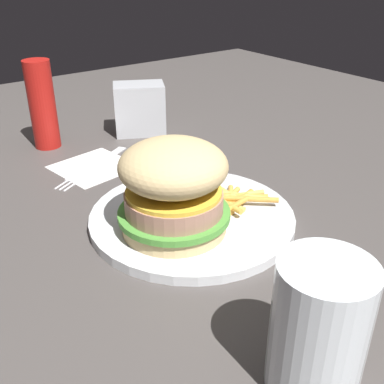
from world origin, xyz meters
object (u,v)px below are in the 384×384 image
Objects in this scene: fries_pile at (233,199)px; drink_glass at (317,336)px; ketchup_bottle at (42,105)px; plate at (192,217)px; fork at (93,165)px; napkin_dispenser at (140,109)px; napkin at (94,167)px; sandwich at (174,187)px.

drink_glass reaches higher than fries_pile.
ketchup_bottle is at bearing 17.18° from fries_pile.
plate is 0.06m from fries_pile.
napkin_dispenser is (0.09, -0.14, 0.04)m from fork.
fork is (-0.00, 0.00, 0.00)m from napkin.
fork is (0.23, 0.09, -0.01)m from fries_pile.
napkin_dispenser is (0.09, -0.14, 0.04)m from napkin.
ketchup_bottle is at bearing -1.76° from drink_glass.
ketchup_bottle is (0.04, 0.16, 0.03)m from napkin_dispenser.
napkin is (0.24, -0.01, -0.07)m from sandwich.
napkin is 0.97× the size of drink_glass.
napkin is (0.22, 0.03, -0.01)m from plate.
sandwich is 0.25m from fork.
drink_glass is at bearing 174.81° from napkin.
fries_pile is 0.25m from fork.
drink_glass is 0.60m from ketchup_bottle.
drink_glass is 0.76× the size of ketchup_bottle.
drink_glass is (-0.24, 0.13, 0.03)m from fries_pile.
plate is at bearing -67.11° from sandwich.
fries_pile is 0.99× the size of napkin.
napkin_dispenser is 0.62× the size of ketchup_bottle.
sandwich is 0.24m from drink_glass.
drink_glass is at bearing 174.97° from fork.
sandwich is 0.11m from fries_pile.
fries_pile is (0.01, -0.10, -0.05)m from sandwich.
sandwich is (-0.02, 0.04, 0.06)m from plate.
fork is 1.07× the size of ketchup_bottle.
napkin_dispenser reaches higher than fries_pile.
napkin is 0.00m from fork.
plate is 0.26m from drink_glass.
napkin is at bearing -119.64° from napkin_dispenser.
napkin_dispenser is 0.17m from ketchup_bottle.
plate is 1.61× the size of fork.
plate is at bearing -172.83° from fork.
plate is 2.79× the size of napkin_dispenser.
drink_glass is at bearing 178.24° from ketchup_bottle.
napkin is 0.17m from napkin_dispenser.
ketchup_bottle reaches higher than sandwich.
drink_glass is at bearing 164.48° from plate.
fork is at bearing -169.74° from ketchup_bottle.
fries_pile is (-0.01, -0.06, 0.01)m from plate.
fries_pile is at bearing -159.18° from fork.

